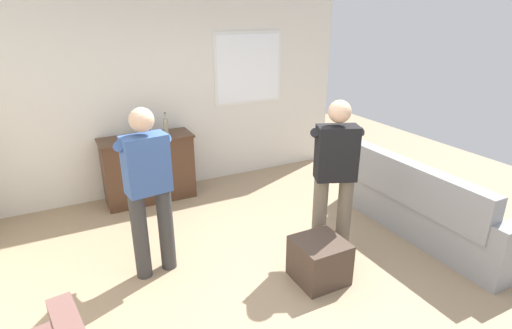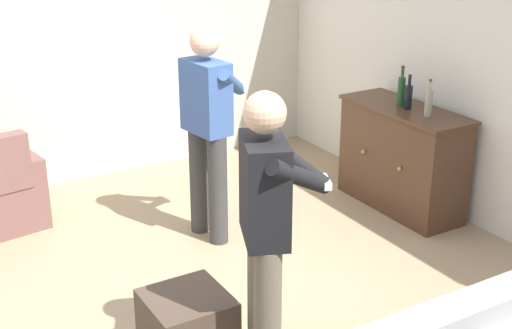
% 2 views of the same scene
% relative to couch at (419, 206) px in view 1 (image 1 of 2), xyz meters
% --- Properties ---
extents(ground, '(10.40, 10.40, 0.00)m').
position_rel_couch_xyz_m(ground, '(-2.01, 0.04, -0.35)').
color(ground, '#9E8466').
extents(wall_back_with_window, '(5.20, 0.15, 2.80)m').
position_rel_couch_xyz_m(wall_back_with_window, '(-1.98, 2.69, 1.06)').
color(wall_back_with_window, silver).
rests_on(wall_back_with_window, ground).
extents(couch, '(0.57, 2.29, 0.89)m').
position_rel_couch_xyz_m(couch, '(0.00, 0.00, 0.00)').
color(couch, gray).
rests_on(couch, ground).
extents(sideboard_cabinet, '(1.21, 0.49, 0.91)m').
position_rel_couch_xyz_m(sideboard_cabinet, '(-2.56, 2.34, 0.11)').
color(sideboard_cabinet, '#472D1E').
rests_on(sideboard_cabinet, ground).
extents(bottle_wine_green, '(0.06, 0.06, 0.34)m').
position_rel_couch_xyz_m(bottle_wine_green, '(-2.62, 2.33, 0.69)').
color(bottle_wine_green, '#1E4C23').
rests_on(bottle_wine_green, sideboard_cabinet).
extents(bottle_liquor_amber, '(0.06, 0.06, 0.31)m').
position_rel_couch_xyz_m(bottle_liquor_amber, '(-2.28, 2.31, 0.67)').
color(bottle_liquor_amber, gray).
rests_on(bottle_liquor_amber, sideboard_cabinet).
extents(bottle_spirits_clear, '(0.06, 0.06, 0.29)m').
position_rel_couch_xyz_m(bottle_spirits_clear, '(-2.52, 2.32, 0.67)').
color(bottle_spirits_clear, black).
rests_on(bottle_spirits_clear, sideboard_cabinet).
extents(ottoman, '(0.47, 0.47, 0.42)m').
position_rel_couch_xyz_m(ottoman, '(-1.53, -0.20, -0.14)').
color(ottoman, '#47382D').
rests_on(ottoman, ground).
extents(person_standing_left, '(0.55, 0.50, 1.68)m').
position_rel_couch_xyz_m(person_standing_left, '(-2.91, 0.66, 0.59)').
color(person_standing_left, '#383838').
rests_on(person_standing_left, ground).
extents(person_standing_right, '(0.51, 0.52, 1.68)m').
position_rel_couch_xyz_m(person_standing_right, '(-1.17, 0.12, 0.59)').
color(person_standing_right, '#6B6051').
rests_on(person_standing_right, ground).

